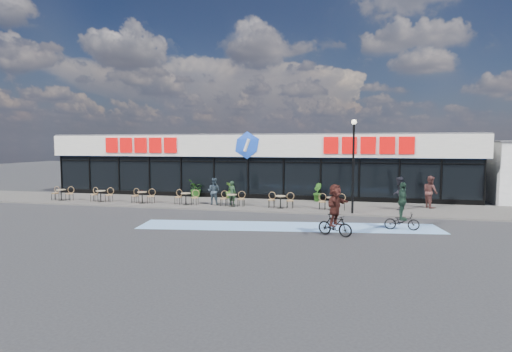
# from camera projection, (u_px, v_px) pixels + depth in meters

# --- Properties ---
(ground) EXTENTS (120.00, 120.00, 0.00)m
(ground) POSITION_uv_depth(u_px,v_px,m) (217.00, 217.00, 21.12)
(ground) COLOR #28282B
(ground) RESTS_ON ground
(sidewalk) EXTENTS (44.00, 5.00, 0.10)m
(sidewalk) POSITION_uv_depth(u_px,v_px,m) (239.00, 204.00, 25.49)
(sidewalk) COLOR #5A5550
(sidewalk) RESTS_ON ground
(bike_lane) EXTENTS (14.17, 4.13, 0.01)m
(bike_lane) POSITION_uv_depth(u_px,v_px,m) (288.00, 226.00, 18.78)
(bike_lane) COLOR #78ABE4
(bike_lane) RESTS_ON ground
(building) EXTENTS (30.60, 6.57, 4.75)m
(building) POSITION_uv_depth(u_px,v_px,m) (257.00, 164.00, 30.59)
(building) COLOR black
(building) RESTS_ON ground
(lamp_post) EXTENTS (0.28, 0.28, 5.10)m
(lamp_post) POSITION_uv_depth(u_px,v_px,m) (353.00, 158.00, 21.57)
(lamp_post) COLOR black
(lamp_post) RESTS_ON sidewalk
(bistro_set_0) EXTENTS (1.54, 0.62, 0.90)m
(bistro_set_0) POSITION_uv_depth(u_px,v_px,m) (62.00, 193.00, 26.88)
(bistro_set_0) COLOR tan
(bistro_set_0) RESTS_ON sidewalk
(bistro_set_1) EXTENTS (1.54, 0.62, 0.90)m
(bistro_set_1) POSITION_uv_depth(u_px,v_px,m) (102.00, 195.00, 26.23)
(bistro_set_1) COLOR tan
(bistro_set_1) RESTS_ON sidewalk
(bistro_set_2) EXTENTS (1.54, 0.62, 0.90)m
(bistro_set_2) POSITION_uv_depth(u_px,v_px,m) (143.00, 196.00, 25.57)
(bistro_set_2) COLOR tan
(bistro_set_2) RESTS_ON sidewalk
(bistro_set_3) EXTENTS (1.54, 0.62, 0.90)m
(bistro_set_3) POSITION_uv_depth(u_px,v_px,m) (186.00, 197.00, 24.92)
(bistro_set_3) COLOR tan
(bistro_set_3) RESTS_ON sidewalk
(bistro_set_4) EXTENTS (1.54, 0.62, 0.90)m
(bistro_set_4) POSITION_uv_depth(u_px,v_px,m) (232.00, 199.00, 24.27)
(bistro_set_4) COLOR tan
(bistro_set_4) RESTS_ON sidewalk
(bistro_set_5) EXTENTS (1.54, 0.62, 0.90)m
(bistro_set_5) POSITION_uv_depth(u_px,v_px,m) (281.00, 200.00, 23.62)
(bistro_set_5) COLOR tan
(bistro_set_5) RESTS_ON sidewalk
(bistro_set_6) EXTENTS (1.54, 0.62, 0.90)m
(bistro_set_6) POSITION_uv_depth(u_px,v_px,m) (332.00, 202.00, 22.96)
(bistro_set_6) COLOR tan
(bistro_set_6) RESTS_ON sidewalk
(potted_plant_left) EXTENTS (1.25, 1.36, 1.25)m
(potted_plant_left) POSITION_uv_depth(u_px,v_px,m) (196.00, 188.00, 28.37)
(potted_plant_left) COLOR #1F4E16
(potted_plant_left) RESTS_ON sidewalk
(potted_plant_mid) EXTENTS (0.85, 0.85, 1.13)m
(potted_plant_mid) POSITION_uv_depth(u_px,v_px,m) (230.00, 190.00, 27.85)
(potted_plant_mid) COLOR #325B1A
(potted_plant_mid) RESTS_ON sidewalk
(potted_plant_right) EXTENTS (0.69, 0.78, 1.21)m
(potted_plant_right) POSITION_uv_depth(u_px,v_px,m) (317.00, 192.00, 26.37)
(potted_plant_right) COLOR #245217
(potted_plant_right) RESTS_ON sidewalk
(patron_left) EXTENTS (0.63, 0.51, 1.50)m
(patron_left) POSITION_uv_depth(u_px,v_px,m) (232.00, 193.00, 24.80)
(patron_left) COLOR #1C321E
(patron_left) RESTS_ON sidewalk
(patron_right) EXTENTS (0.85, 0.68, 1.67)m
(patron_right) POSITION_uv_depth(u_px,v_px,m) (214.00, 191.00, 24.94)
(patron_right) COLOR #2C3944
(patron_right) RESTS_ON sidewalk
(pedestrian_a) EXTENTS (1.00, 1.12, 1.91)m
(pedestrian_a) POSITION_uv_depth(u_px,v_px,m) (399.00, 193.00, 22.91)
(pedestrian_a) COLOR black
(pedestrian_a) RESTS_ON sidewalk
(pedestrian_b) EXTENTS (0.99, 1.12, 1.90)m
(pedestrian_b) POSITION_uv_depth(u_px,v_px,m) (430.00, 192.00, 23.62)
(pedestrian_b) COLOR #512D29
(pedestrian_b) RESTS_ON sidewalk
(cyclist_a) EXTENTS (1.58, 1.70, 2.20)m
(cyclist_a) POSITION_uv_depth(u_px,v_px,m) (335.00, 211.00, 16.77)
(cyclist_a) COLOR black
(cyclist_a) RESTS_ON ground
(cyclist_b) EXTENTS (1.51, 1.01, 2.18)m
(cyclist_b) POSITION_uv_depth(u_px,v_px,m) (402.00, 211.00, 17.96)
(cyclist_b) COLOR black
(cyclist_b) RESTS_ON ground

